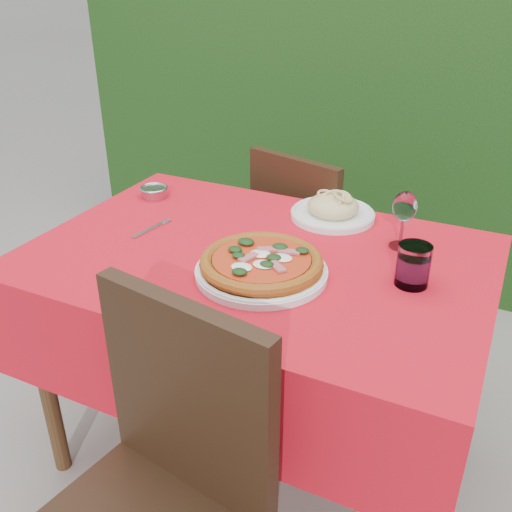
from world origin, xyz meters
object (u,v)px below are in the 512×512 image
at_px(pasta_plate, 333,210).
at_px(water_glass, 413,267).
at_px(chair_far, 307,243).
at_px(steel_ramekin, 154,193).
at_px(chair_near, 158,490).
at_px(fork, 148,230).
at_px(pizza_plate, 261,265).
at_px(wine_glass, 405,209).

bearing_deg(pasta_plate, water_glass, -44.50).
relative_size(chair_far, water_glass, 7.85).
distance_m(chair_far, steel_ramekin, 0.63).
bearing_deg(chair_near, water_glass, 72.44).
bearing_deg(fork, pasta_plate, 44.24).
distance_m(chair_near, pizza_plate, 0.59).
height_order(pizza_plate, steel_ramekin, pizza_plate).
distance_m(chair_near, wine_glass, 0.95).
bearing_deg(chair_far, wine_glass, 152.67).
distance_m(wine_glass, fork, 0.75).
bearing_deg(chair_far, pasta_plate, 138.76).
relative_size(pizza_plate, pasta_plate, 1.30).
relative_size(chair_near, pizza_plate, 2.69).
relative_size(wine_glass, steel_ramekin, 1.90).
distance_m(water_glass, fork, 0.78).
height_order(pizza_plate, pasta_plate, pasta_plate).
bearing_deg(wine_glass, fork, -162.42).
bearing_deg(pizza_plate, chair_near, -87.58).
height_order(chair_far, steel_ramekin, chair_far).
height_order(pizza_plate, water_glass, water_glass).
bearing_deg(wine_glass, steel_ramekin, 179.27).
xyz_separation_m(pizza_plate, fork, (-0.42, 0.09, -0.03)).
bearing_deg(chair_near, steel_ramekin, 133.85).
bearing_deg(wine_glass, pasta_plate, 154.96).
relative_size(chair_near, wine_glass, 5.51).
xyz_separation_m(water_glass, fork, (-0.78, -0.03, -0.05)).
xyz_separation_m(chair_near, fork, (-0.44, 0.62, 0.22)).
bearing_deg(fork, pizza_plate, -4.07).
distance_m(chair_far, water_glass, 0.83).
relative_size(chair_far, pizza_plate, 2.50).
xyz_separation_m(chair_near, chair_far, (-0.16, 1.24, -0.04)).
relative_size(water_glass, steel_ramekin, 1.24).
height_order(chair_near, fork, chair_near).
relative_size(chair_far, steel_ramekin, 9.76).
xyz_separation_m(wine_glass, steel_ramekin, (-0.85, 0.01, -0.10)).
height_order(chair_near, wine_glass, chair_near).
distance_m(pizza_plate, water_glass, 0.38).
distance_m(chair_far, pizza_plate, 0.78).
xyz_separation_m(pizza_plate, steel_ramekin, (-0.56, 0.33, -0.01)).
bearing_deg(steel_ramekin, chair_far, 42.44).
relative_size(water_glass, fork, 0.64).
bearing_deg(chair_near, fork, 135.04).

